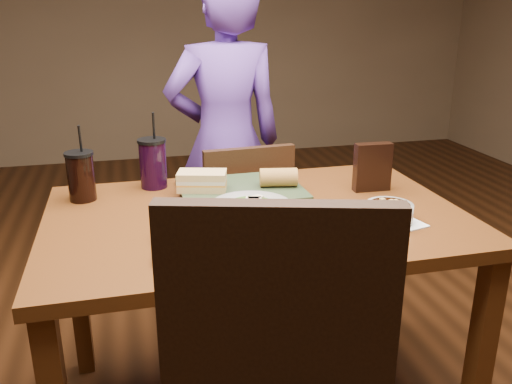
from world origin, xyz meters
TOP-DOWN VIEW (x-y plane):
  - dining_table at (0.00, 0.00)m, footprint 1.30×0.85m
  - chair_far at (0.08, 0.53)m, footprint 0.39×0.39m
  - diner at (0.07, 0.88)m, footprint 0.57×0.38m
  - tray_near at (-0.11, -0.16)m, footprint 0.45×0.36m
  - tray_far at (-0.00, 0.21)m, footprint 0.43×0.33m
  - salad_bowl at (-0.05, -0.14)m, footprint 0.23×0.23m
  - soup_bowl at (0.37, -0.17)m, footprint 0.21×0.21m
  - sandwich_near at (-0.26, -0.13)m, footprint 0.11×0.10m
  - sandwich_far at (-0.14, 0.21)m, footprint 0.18×0.13m
  - baguette_near at (0.02, -0.26)m, footprint 0.13×0.13m
  - baguette_far at (0.13, 0.19)m, footprint 0.14×0.09m
  - cup_cola at (-0.53, 0.26)m, footprint 0.09×0.09m
  - cup_berry at (-0.29, 0.34)m, footprint 0.10×0.10m
  - chip_bag at (0.45, 0.12)m, footprint 0.13×0.04m

SIDE VIEW (x-z plane):
  - chair_far at x=0.08m, z-range 0.05..0.89m
  - dining_table at x=0.00m, z-range 0.28..1.03m
  - tray_near at x=-0.11m, z-range 0.75..0.77m
  - tray_far at x=0.00m, z-range 0.75..0.77m
  - diner at x=0.07m, z-range 0.00..1.52m
  - soup_bowl at x=0.37m, z-range 0.75..0.82m
  - sandwich_near at x=-0.26m, z-range 0.77..0.81m
  - baguette_near at x=0.02m, z-range 0.77..0.83m
  - baguette_far at x=0.13m, z-range 0.77..0.83m
  - sandwich_far at x=-0.14m, z-range 0.77..0.83m
  - salad_bowl at x=-0.05m, z-range 0.77..0.85m
  - cup_cola at x=-0.53m, z-range 0.71..0.96m
  - chip_bag at x=0.45m, z-range 0.75..0.92m
  - cup_berry at x=-0.29m, z-range 0.70..0.98m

